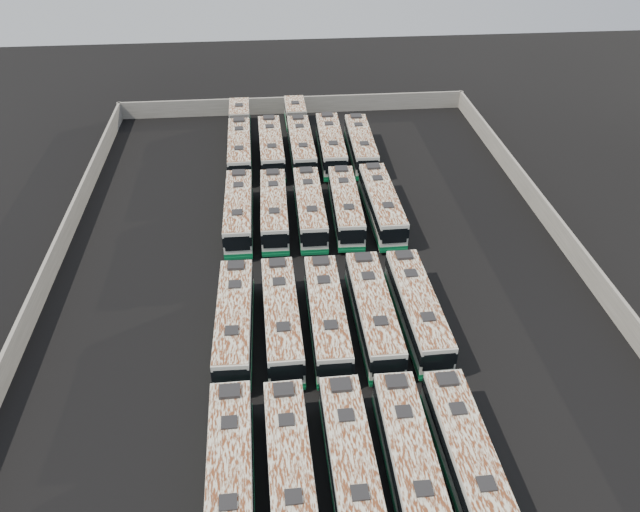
{
  "coord_description": "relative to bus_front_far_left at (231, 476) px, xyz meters",
  "views": [
    {
      "loc": [
        -3.72,
        -41.95,
        31.72
      ],
      "look_at": [
        0.21,
        0.85,
        1.6
      ],
      "focal_mm": 35.0,
      "sensor_mm": 36.0,
      "label": 1
    }
  ],
  "objects": [
    {
      "name": "bus_midfront_center",
      "position": [
        6.71,
        13.09,
        0.0
      ],
      "size": [
        2.53,
        11.89,
        3.35
      ],
      "rotation": [
        0.0,
        0.0,
        -0.0
      ],
      "color": "silver",
      "rests_on": "ground"
    },
    {
      "name": "bus_back_far_right",
      "position": [
        13.48,
        42.11,
        -0.02
      ],
      "size": [
        2.71,
        11.79,
        3.31
      ],
      "rotation": [
        0.0,
        0.0,
        -0.02
      ],
      "color": "silver",
      "rests_on": "ground"
    },
    {
      "name": "bus_midback_far_right",
      "position": [
        13.54,
        28.82,
        0.02
      ],
      "size": [
        2.73,
        12.07,
        3.39
      ],
      "rotation": [
        0.0,
        0.0,
        0.02
      ],
      "color": "silver",
      "rests_on": "ground"
    },
    {
      "name": "bus_midfront_left",
      "position": [
        3.38,
        13.2,
        -0.01
      ],
      "size": [
        2.74,
        11.89,
        3.34
      ],
      "rotation": [
        0.0,
        0.0,
        0.02
      ],
      "color": "silver",
      "rests_on": "ground"
    },
    {
      "name": "bus_midfront_right",
      "position": [
        10.17,
        13.18,
        0.02
      ],
      "size": [
        2.67,
        12.06,
        3.39
      ],
      "rotation": [
        0.0,
        0.0,
        0.01
      ],
      "color": "silver",
      "rests_on": "ground"
    },
    {
      "name": "bus_midback_left",
      "position": [
        3.32,
        28.88,
        -0.04
      ],
      "size": [
        2.59,
        11.62,
        3.27
      ],
      "rotation": [
        0.0,
        0.0,
        -0.01
      ],
      "color": "silver",
      "rests_on": "ground"
    },
    {
      "name": "bus_midfront_far_left",
      "position": [
        -0.04,
        13.13,
        -0.0
      ],
      "size": [
        2.75,
        11.92,
        3.35
      ],
      "rotation": [
        0.0,
        0.0,
        -0.02
      ],
      "color": "silver",
      "rests_on": "ground"
    },
    {
      "name": "bus_back_right",
      "position": [
        10.11,
        42.37,
        0.04
      ],
      "size": [
        2.77,
        12.19,
        3.42
      ],
      "rotation": [
        0.0,
        0.0,
        -0.02
      ],
      "color": "silver",
      "rests_on": "ground"
    },
    {
      "name": "perimeter_wall",
      "position": [
        6.72,
        20.2,
        -0.61
      ],
      "size": [
        45.2,
        73.2,
        2.2
      ],
      "color": "#65635E",
      "rests_on": "ground"
    },
    {
      "name": "bus_front_right",
      "position": [
        10.17,
        -0.13,
        -0.0
      ],
      "size": [
        2.54,
        11.87,
        3.34
      ],
      "rotation": [
        0.0,
        0.0,
        -0.0
      ],
      "color": "silver",
      "rests_on": "ground"
    },
    {
      "name": "bus_midback_right",
      "position": [
        10.1,
        28.93,
        -0.04
      ],
      "size": [
        2.75,
        11.68,
        3.27
      ],
      "rotation": [
        0.0,
        0.0,
        -0.02
      ],
      "color": "silver",
      "rests_on": "ground"
    },
    {
      "name": "bus_back_center",
      "position": [
        6.76,
        45.45,
        -0.01
      ],
      "size": [
        2.69,
        18.37,
        3.33
      ],
      "rotation": [
        0.0,
        0.0,
        0.01
      ],
      "color": "silver",
      "rests_on": "ground"
    },
    {
      "name": "bus_front_center",
      "position": [
        6.8,
        -0.06,
        -0.01
      ],
      "size": [
        2.67,
        11.85,
        3.33
      ],
      "rotation": [
        0.0,
        0.0,
        0.01
      ],
      "color": "silver",
      "rests_on": "ground"
    },
    {
      "name": "bus_front_left",
      "position": [
        3.32,
        0.0,
        -0.04
      ],
      "size": [
        2.75,
        11.68,
        3.27
      ],
      "rotation": [
        0.0,
        0.0,
        0.03
      ],
      "color": "silver",
      "rests_on": "ground"
    },
    {
      "name": "bus_midback_far_left",
      "position": [
        0.01,
        28.82,
        -0.01
      ],
      "size": [
        2.55,
        11.83,
        3.33
      ],
      "rotation": [
        0.0,
        0.0,
        -0.0
      ],
      "color": "silver",
      "rests_on": "ground"
    },
    {
      "name": "bus_back_left",
      "position": [
        3.41,
        42.35,
        0.01
      ],
      "size": [
        2.73,
        12.0,
        3.37
      ],
      "rotation": [
        0.0,
        0.0,
        0.02
      ],
      "color": "silver",
      "rests_on": "ground"
    },
    {
      "name": "bus_front_far_right",
      "position": [
        13.49,
        -0.15,
        -0.02
      ],
      "size": [
        2.72,
        11.8,
        3.31
      ],
      "rotation": [
        0.0,
        0.0,
        0.02
      ],
      "color": "silver",
      "rests_on": "ground"
    },
    {
      "name": "bus_front_far_left",
      "position": [
        0.0,
        0.0,
        0.0
      ],
      "size": [
        2.7,
        11.92,
        3.35
      ],
      "rotation": [
        0.0,
        0.0,
        0.02
      ],
      "color": "silver",
      "rests_on": "ground"
    },
    {
      "name": "bus_back_far_left",
      "position": [
        -0.12,
        45.37,
        -0.02
      ],
      "size": [
        2.73,
        18.31,
        3.31
      ],
      "rotation": [
        0.0,
        0.0,
        0.01
      ],
      "color": "silver",
      "rests_on": "ground"
    },
    {
      "name": "ground",
      "position": [
        6.72,
        20.2,
        -1.71
      ],
      "size": [
        140.0,
        140.0,
        0.0
      ],
      "primitive_type": "plane",
      "color": "black",
      "rests_on": "ground"
    },
    {
      "name": "bus_midfront_far_right",
      "position": [
        13.54,
        13.32,
        -0.0
      ],
      "size": [
        2.77,
        11.91,
        3.34
      ],
      "rotation": [
        0.0,
        0.0,
        0.02
      ],
      "color": "silver",
      "rests_on": "ground"
    },
    {
      "name": "bus_midback_center",
      "position": [
        6.69,
        28.87,
        -0.02
      ],
      "size": [
        2.52,
        11.74,
        3.31
      ],
      "rotation": [
        0.0,
        0.0,
        -0.0
      ],
      "color": "silver",
      "rests_on": "ground"
    }
  ]
}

